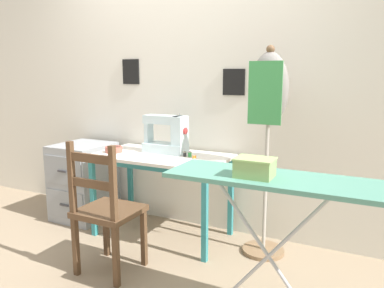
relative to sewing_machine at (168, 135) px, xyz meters
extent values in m
plane|color=gray|center=(-0.01, -0.40, -0.85)|extent=(14.00, 14.00, 0.00)
cube|color=silver|center=(-0.01, 0.28, 0.42)|extent=(10.00, 0.05, 2.55)
cube|color=black|center=(-0.54, 0.25, 0.53)|extent=(0.18, 0.01, 0.23)
cube|color=black|center=(0.49, 0.25, 0.44)|extent=(0.19, 0.01, 0.21)
cube|color=silver|center=(-0.01, -0.09, -0.16)|extent=(1.12, 0.61, 0.02)
cube|color=teal|center=(-0.01, -0.36, -0.19)|extent=(1.04, 0.03, 0.04)
cube|color=teal|center=(-0.53, -0.36, -0.51)|extent=(0.04, 0.04, 0.68)
cube|color=teal|center=(0.51, -0.36, -0.51)|extent=(0.04, 0.04, 0.68)
cube|color=teal|center=(-0.53, 0.17, -0.51)|extent=(0.04, 0.04, 0.68)
cube|color=teal|center=(0.51, 0.17, -0.51)|extent=(0.04, 0.04, 0.68)
cube|color=silver|center=(-0.02, 0.00, -0.11)|extent=(0.37, 0.17, 0.08)
cube|color=silver|center=(0.11, 0.00, 0.05)|extent=(0.09, 0.15, 0.24)
cube|color=silver|center=(-0.05, 0.00, 0.13)|extent=(0.32, 0.13, 0.07)
cube|color=silver|center=(-0.19, 0.00, 0.01)|extent=(0.04, 0.10, 0.17)
cylinder|color=#B22D2D|center=(0.17, 0.00, 0.05)|extent=(0.02, 0.06, 0.06)
cylinder|color=#99999E|center=(0.11, 0.00, 0.18)|extent=(0.01, 0.01, 0.02)
cylinder|color=#B25647|center=(-0.43, -0.19, -0.12)|extent=(0.14, 0.14, 0.05)
cylinder|color=brown|center=(-0.43, -0.19, -0.10)|extent=(0.12, 0.12, 0.01)
cube|color=silver|center=(0.48, -0.23, -0.15)|extent=(0.11, 0.04, 0.00)
cube|color=silver|center=(0.48, -0.24, -0.15)|extent=(0.11, 0.01, 0.00)
torus|color=#2870B7|center=(0.41, -0.25, -0.15)|extent=(0.03, 0.03, 0.01)
torus|color=#2870B7|center=(0.41, -0.25, -0.15)|extent=(0.03, 0.03, 0.01)
cylinder|color=black|center=(0.20, -0.08, -0.13)|extent=(0.03, 0.03, 0.04)
cylinder|color=beige|center=(0.20, -0.08, -0.11)|extent=(0.03, 0.03, 0.00)
cylinder|color=beige|center=(0.20, -0.08, -0.15)|extent=(0.03, 0.03, 0.00)
cylinder|color=green|center=(0.24, -0.07, -0.13)|extent=(0.03, 0.03, 0.04)
cylinder|color=beige|center=(0.24, -0.07, -0.11)|extent=(0.04, 0.04, 0.00)
cylinder|color=beige|center=(0.24, -0.07, -0.15)|extent=(0.04, 0.04, 0.00)
cylinder|color=orange|center=(0.30, -0.10, -0.13)|extent=(0.03, 0.03, 0.03)
cylinder|color=beige|center=(0.30, -0.10, -0.12)|extent=(0.04, 0.04, 0.00)
cylinder|color=beige|center=(0.30, -0.10, -0.15)|extent=(0.04, 0.04, 0.00)
cube|color=#513823|center=(-0.03, -0.76, -0.42)|extent=(0.40, 0.38, 0.04)
cube|color=#513823|center=(-0.20, -0.60, -0.65)|extent=(0.04, 0.04, 0.41)
cube|color=#513823|center=(0.14, -0.60, -0.65)|extent=(0.04, 0.04, 0.41)
cube|color=#513823|center=(-0.20, -0.92, -0.65)|extent=(0.04, 0.04, 0.41)
cube|color=#513823|center=(0.14, -0.92, -0.65)|extent=(0.04, 0.04, 0.41)
cube|color=#513823|center=(-0.20, -0.92, -0.16)|extent=(0.04, 0.04, 0.48)
cube|color=#513823|center=(0.14, -0.92, -0.16)|extent=(0.04, 0.04, 0.48)
cube|color=#513823|center=(-0.03, -0.92, -0.02)|extent=(0.34, 0.02, 0.06)
cube|color=#513823|center=(-0.03, -0.92, -0.18)|extent=(0.34, 0.02, 0.06)
cube|color=#93999E|center=(-0.90, -0.06, -0.50)|extent=(0.47, 0.51, 0.72)
cube|color=gray|center=(-0.90, -0.32, -0.34)|extent=(0.43, 0.01, 0.26)
cube|color=#333338|center=(-0.90, -0.33, -0.34)|extent=(0.10, 0.01, 0.02)
cube|color=gray|center=(-0.90, -0.32, -0.65)|extent=(0.43, 0.01, 0.26)
cube|color=#333338|center=(-0.90, -0.33, -0.65)|extent=(0.10, 0.01, 0.02)
cylinder|color=#846647|center=(0.86, -0.03, -0.84)|extent=(0.32, 0.32, 0.03)
cylinder|color=#ADA89E|center=(0.86, -0.03, -0.30)|extent=(0.03, 0.03, 1.04)
ellipsoid|color=gray|center=(0.86, -0.03, 0.40)|extent=(0.28, 0.20, 0.52)
sphere|color=brown|center=(0.86, -0.03, 0.68)|extent=(0.06, 0.06, 0.06)
cube|color=#3D934C|center=(0.86, -0.13, 0.38)|extent=(0.24, 0.01, 0.44)
cube|color=#518E7A|center=(1.11, -0.87, -0.02)|extent=(1.07, 0.37, 0.02)
cylinder|color=#B7B7BC|center=(1.11, -0.87, -0.44)|extent=(0.66, 0.02, 0.84)
cylinder|color=#B7B7BC|center=(1.11, -0.87, -0.44)|extent=(0.66, 0.02, 0.84)
cube|color=#8EB266|center=(1.04, -0.92, 0.04)|extent=(0.19, 0.14, 0.09)
cube|color=#9DC470|center=(1.04, -0.92, 0.09)|extent=(0.19, 0.15, 0.01)
camera|label=1|loc=(1.57, -2.69, 0.50)|focal=35.00mm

